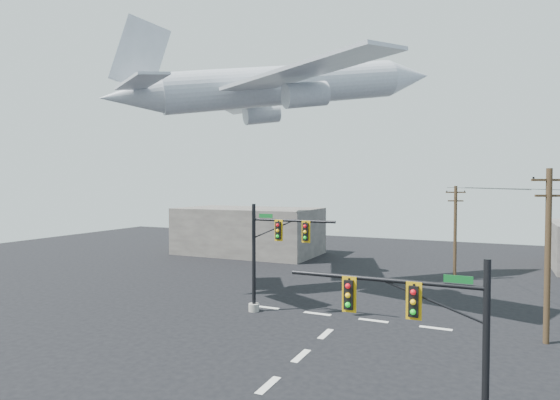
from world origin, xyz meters
The scene contains 9 objects.
ground centered at (0.00, 0.00, 0.00)m, with size 120.00×120.00×0.00m, color black.
lane_markings centered at (0.00, 5.33, 0.01)m, with size 14.00×21.20×0.01m.
signal_mast_near centered at (7.57, -2.48, 3.66)m, with size 7.17×0.74×6.77m.
signal_mast_far centered at (-5.08, 10.64, 4.11)m, with size 6.50×0.85×7.75m.
utility_pole_a centered at (12.09, 11.69, 5.27)m, with size 1.89×0.96×10.08m.
utility_pole_b centered at (5.97, 28.05, 4.70)m, with size 1.77×0.68×8.99m.
power_lines centered at (9.03, 19.87, 8.84)m, with size 7.86×16.37×0.03m.
airliner centered at (-7.73, 18.94, 17.74)m, with size 25.61×25.84×8.19m.
building_left centered at (-20.00, 35.00, 3.00)m, with size 18.00×10.00×6.00m, color slate.
Camera 1 is at (9.23, -18.85, 9.19)m, focal length 30.00 mm.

